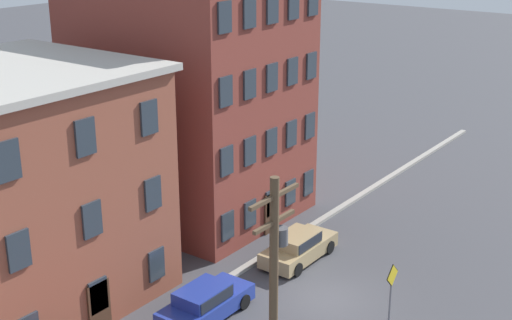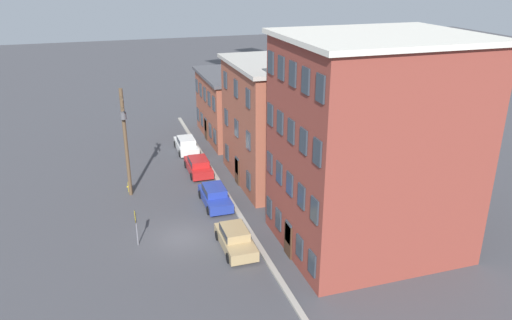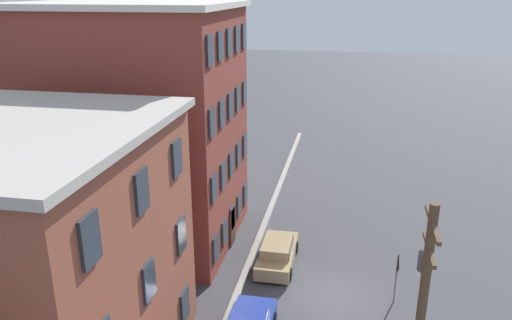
{
  "view_description": "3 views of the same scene",
  "coord_description": "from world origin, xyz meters",
  "views": [
    {
      "loc": [
        -23.84,
        -13.71,
        15.8
      ],
      "look_at": [
        1.68,
        5.02,
        4.91
      ],
      "focal_mm": 50.0,
      "sensor_mm": 36.0,
      "label": 1
    },
    {
      "loc": [
        29.57,
        -4.3,
        17.14
      ],
      "look_at": [
        0.37,
        5.06,
        5.17
      ],
      "focal_mm": 35.0,
      "sensor_mm": 36.0,
      "label": 2
    },
    {
      "loc": [
        -21.17,
        -0.34,
        14.23
      ],
      "look_at": [
        0.34,
        3.79,
        6.66
      ],
      "focal_mm": 35.0,
      "sensor_mm": 36.0,
      "label": 3
    }
  ],
  "objects": [
    {
      "name": "apartment_far",
      "position": [
        4.25,
        11.36,
        6.79
      ],
      "size": [
        9.58,
        11.25,
        13.55
      ],
      "color": "brown",
      "rests_on": "ground_plane"
    },
    {
      "name": "caution_sign",
      "position": [
        0.03,
        -2.99,
        1.73
      ],
      "size": [
        1.01,
        0.08,
        2.59
      ],
      "color": "slate",
      "rests_on": "ground_plane"
    },
    {
      "name": "car_tan",
      "position": [
        2.37,
        3.02,
        0.75
      ],
      "size": [
        4.4,
        1.92,
        1.43
      ],
      "color": "tan",
      "rests_on": "ground_plane"
    },
    {
      "name": "utility_pole",
      "position": [
        -8.01,
        -2.79,
        4.88
      ],
      "size": [
        2.4,
        0.44,
        8.67
      ],
      "color": "brown",
      "rests_on": "ground_plane"
    },
    {
      "name": "ground_plane",
      "position": [
        0.0,
        0.0,
        0.0
      ],
      "size": [
        200.0,
        200.0,
        0.0
      ],
      "primitive_type": "plane",
      "color": "#424247"
    },
    {
      "name": "kerb_strip",
      "position": [
        0.0,
        4.5,
        0.08
      ],
      "size": [
        56.0,
        0.36,
        0.16
      ],
      "primitive_type": "cube",
      "color": "#9E998E",
      "rests_on": "ground_plane"
    },
    {
      "name": "apartment_midblock",
      "position": [
        -7.57,
        10.77,
        5.06
      ],
      "size": [
        10.35,
        10.05,
        10.1
      ],
      "color": "brown",
      "rests_on": "ground_plane"
    }
  ]
}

